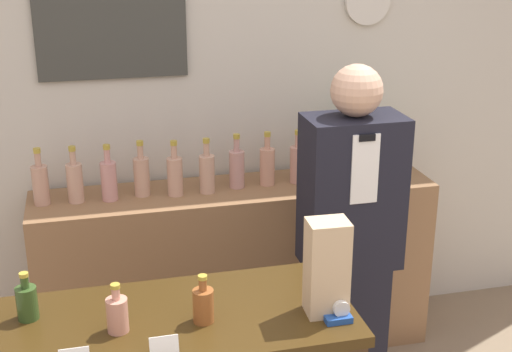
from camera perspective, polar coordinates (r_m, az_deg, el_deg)
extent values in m
cube|color=beige|center=(3.76, -3.60, 6.30)|extent=(5.20, 0.06, 2.70)
cube|color=#393A34|center=(3.59, -11.57, 12.49)|extent=(0.73, 0.02, 0.62)
cylinder|color=beige|center=(3.87, 8.92, 13.65)|extent=(0.24, 0.03, 0.24)
cube|color=#8E6642|center=(3.83, -1.58, -7.55)|extent=(2.06, 0.44, 0.94)
cube|color=#3A270E|center=(2.47, -6.25, -11.49)|extent=(1.19, 0.56, 0.04)
cube|color=black|center=(3.44, 7.11, -12.66)|extent=(0.32, 0.25, 0.78)
cube|color=black|center=(3.11, 7.67, -1.28)|extent=(0.42, 0.25, 0.68)
cube|color=white|center=(2.95, 8.71, 0.54)|extent=(0.12, 0.01, 0.30)
cube|color=black|center=(2.90, 8.87, 3.04)|extent=(0.07, 0.01, 0.03)
sphere|color=tan|center=(2.98, 8.06, 6.79)|extent=(0.22, 0.22, 0.22)
cylinder|color=#B27047|center=(3.86, 8.61, 0.71)|extent=(0.18, 0.18, 0.09)
sphere|color=#2D6B2D|center=(3.81, 8.74, 2.98)|extent=(0.27, 0.27, 0.27)
cube|color=tan|center=(2.40, 5.69, -7.30)|extent=(0.14, 0.12, 0.34)
cube|color=#1E4799|center=(2.43, 6.54, -11.21)|extent=(0.09, 0.06, 0.02)
cylinder|color=silver|center=(2.41, 6.84, -10.49)|extent=(0.06, 0.02, 0.06)
cube|color=white|center=(2.26, -7.37, -13.27)|extent=(0.09, 0.02, 0.06)
cylinder|color=#304A1F|center=(2.52, -17.84, -9.66)|extent=(0.07, 0.07, 0.12)
cylinder|color=#304A1F|center=(2.48, -18.03, -8.08)|extent=(0.03, 0.03, 0.04)
cylinder|color=#B29933|center=(2.47, -18.10, -7.52)|extent=(0.03, 0.03, 0.01)
cylinder|color=tan|center=(2.38, -11.03, -10.87)|extent=(0.07, 0.07, 0.12)
cylinder|color=tan|center=(2.34, -11.16, -9.22)|extent=(0.03, 0.03, 0.04)
cylinder|color=#B29933|center=(2.33, -11.20, -8.64)|extent=(0.03, 0.03, 0.01)
cylinder|color=brown|center=(2.39, -4.23, -10.32)|extent=(0.07, 0.07, 0.12)
cylinder|color=brown|center=(2.35, -4.28, -8.67)|extent=(0.03, 0.03, 0.04)
cylinder|color=#B29933|center=(2.34, -4.30, -8.08)|extent=(0.03, 0.03, 0.01)
cylinder|color=tan|center=(3.56, -16.85, -0.72)|extent=(0.08, 0.08, 0.19)
cylinder|color=tan|center=(3.51, -17.06, 1.26)|extent=(0.03, 0.03, 0.07)
cylinder|color=#B29933|center=(3.50, -17.13, 1.96)|extent=(0.03, 0.03, 0.02)
cylinder|color=tan|center=(3.54, -14.27, -0.56)|extent=(0.08, 0.08, 0.19)
cylinder|color=tan|center=(3.50, -14.45, 1.44)|extent=(0.03, 0.03, 0.07)
cylinder|color=#B29933|center=(3.49, -14.51, 2.14)|extent=(0.03, 0.03, 0.02)
cylinder|color=tan|center=(3.53, -11.68, -0.42)|extent=(0.08, 0.08, 0.19)
cylinder|color=tan|center=(3.49, -11.83, 1.58)|extent=(0.03, 0.03, 0.07)
cylinder|color=#B29933|center=(3.47, -11.88, 2.29)|extent=(0.03, 0.03, 0.02)
cylinder|color=tan|center=(3.56, -9.13, -0.07)|extent=(0.08, 0.08, 0.19)
cylinder|color=tan|center=(3.52, -9.24, 1.92)|extent=(0.03, 0.03, 0.07)
cylinder|color=#B29933|center=(3.50, -9.28, 2.62)|extent=(0.03, 0.03, 0.02)
cylinder|color=tan|center=(3.54, -6.50, -0.05)|extent=(0.08, 0.08, 0.19)
cylinder|color=tan|center=(3.50, -6.58, 1.95)|extent=(0.03, 0.03, 0.07)
cylinder|color=#B29933|center=(3.48, -6.61, 2.65)|extent=(0.03, 0.03, 0.02)
cylinder|color=tan|center=(3.56, -3.94, 0.15)|extent=(0.08, 0.08, 0.19)
cylinder|color=tan|center=(3.52, -3.99, 2.14)|extent=(0.03, 0.03, 0.07)
cylinder|color=#B29933|center=(3.51, -4.01, 2.84)|extent=(0.03, 0.03, 0.02)
cylinder|color=tan|center=(3.62, -1.55, 0.54)|extent=(0.08, 0.08, 0.19)
cylinder|color=tan|center=(3.58, -1.56, 2.50)|extent=(0.03, 0.03, 0.07)
cylinder|color=#B29933|center=(3.57, -1.57, 3.19)|extent=(0.03, 0.03, 0.02)
cylinder|color=tan|center=(3.66, 0.90, 0.74)|extent=(0.08, 0.08, 0.19)
cylinder|color=tan|center=(3.62, 0.92, 2.68)|extent=(0.03, 0.03, 0.07)
cylinder|color=#B29933|center=(3.60, 0.92, 3.37)|extent=(0.03, 0.03, 0.02)
cylinder|color=tan|center=(3.70, 3.33, 0.91)|extent=(0.08, 0.08, 0.19)
cylinder|color=tan|center=(3.66, 3.37, 2.83)|extent=(0.03, 0.03, 0.07)
cylinder|color=#B29933|center=(3.64, 3.38, 3.51)|extent=(0.03, 0.03, 0.02)
cylinder|color=tan|center=(3.74, 5.71, 1.06)|extent=(0.08, 0.08, 0.19)
cylinder|color=tan|center=(3.70, 5.78, 2.97)|extent=(0.03, 0.03, 0.07)
cylinder|color=#B29933|center=(3.68, 5.80, 3.64)|extent=(0.03, 0.03, 0.02)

